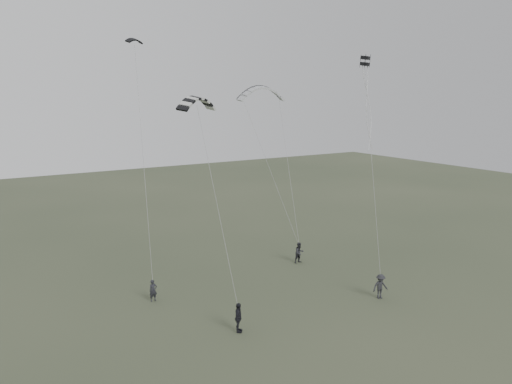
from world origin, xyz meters
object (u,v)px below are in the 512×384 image
kite_striped (197,98)px  kite_dark_small (134,39)px  flyer_left (153,291)px  kite_box (365,61)px  flyer_right (299,253)px  flyer_far (380,286)px  kite_pale_large (261,87)px  flyer_center (238,318)px

kite_striped → kite_dark_small: bearing=74.1°
flyer_left → kite_box: kite_box is taller
kite_striped → kite_box: (12.58, -1.87, 2.60)m
flyer_right → flyer_far: size_ratio=1.01×
kite_pale_large → flyer_left: bearing=-144.8°
flyer_far → kite_pale_large: (-0.52, 14.89, 13.95)m
kite_pale_large → kite_box: size_ratio=6.53×
flyer_center → kite_striped: (-0.15, 4.87, 13.06)m
flyer_far → kite_striped: kite_striped is taller
kite_dark_small → kite_box: 16.89m
flyer_far → flyer_center: bearing=-172.6°
flyer_right → kite_dark_small: 21.60m
flyer_right → kite_dark_small: bearing=160.7°
flyer_center → kite_dark_small: kite_dark_small is taller
flyer_far → kite_pale_large: size_ratio=0.40×
flyer_right → kite_box: bearing=-74.4°
flyer_far → kite_dark_small: kite_dark_small is taller
kite_striped → kite_box: bearing=-34.8°
kite_dark_small → flyer_center: bearing=-107.9°
flyer_left → kite_box: size_ratio=2.26×
flyer_far → kite_dark_small: size_ratio=1.29×
flyer_right → flyer_left: bearing=-176.3°
flyer_right → kite_box: kite_box is taller
flyer_far → kite_dark_small: (-12.60, 13.22, 17.26)m
flyer_center → kite_dark_small: (-1.54, 12.37, 17.23)m
flyer_center → flyer_right: bearing=-14.6°
kite_striped → flyer_left: bearing=111.8°
kite_box → flyer_right: bearing=76.0°
flyer_left → kite_pale_large: (13.28, 6.87, 14.07)m
flyer_left → flyer_far: flyer_far is taller
flyer_right → kite_pale_large: kite_pale_large is taller
flyer_right → kite_pale_large: bearing=91.4°
flyer_left → flyer_center: 7.68m
flyer_left → flyer_right: 13.59m
kite_box → kite_dark_small: bearing=115.3°
kite_box → flyer_far: bearing=-140.3°
flyer_left → kite_dark_small: 18.18m
flyer_right → kite_striped: bearing=-163.6°
flyer_left → kite_striped: kite_striped is taller
flyer_left → flyer_center: (2.74, -7.18, 0.16)m
flyer_center → kite_box: bearing=-38.7°
flyer_right → flyer_far: flyer_right is taller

